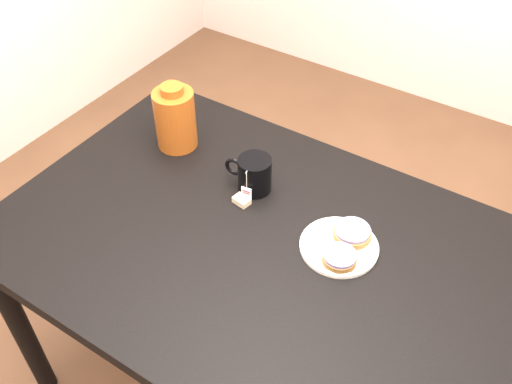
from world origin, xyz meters
TOP-DOWN VIEW (x-y plane):
  - table at (0.00, 0.00)m, footprint 1.40×0.90m
  - plate at (0.16, 0.09)m, footprint 0.20×0.20m
  - bagel_back at (0.17, 0.13)m, footprint 0.13×0.13m
  - bagel_front at (0.18, 0.04)m, footprint 0.12×0.12m
  - mug at (-0.14, 0.16)m, footprint 0.14×0.11m
  - teabag_pouch at (-0.14, 0.09)m, footprint 0.05×0.04m
  - bagel_package at (-0.45, 0.20)m, footprint 0.14×0.14m

SIDE VIEW (x-z plane):
  - table at x=0.00m, z-range 0.29..1.04m
  - plate at x=0.16m, z-range 0.75..0.77m
  - teabag_pouch at x=-0.14m, z-range 0.75..0.77m
  - bagel_back at x=0.17m, z-range 0.76..0.79m
  - bagel_front at x=0.18m, z-range 0.76..0.79m
  - mug at x=-0.14m, z-range 0.75..0.85m
  - bagel_package at x=-0.45m, z-range 0.74..0.95m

